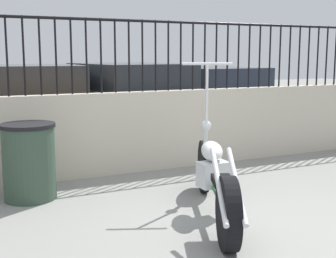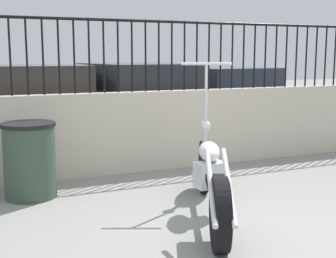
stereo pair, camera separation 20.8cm
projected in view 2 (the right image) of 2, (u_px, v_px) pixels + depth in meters
ground_plane at (250, 242)px, 3.80m from camera, size 40.00×40.00×0.00m
low_wall at (140, 132)px, 6.08m from camera, size 8.43×0.18×1.04m
fence_railing at (139, 45)px, 5.91m from camera, size 8.43×0.04×0.91m
motorcycle_green at (212, 180)px, 4.26m from camera, size 1.00×2.05×1.44m
trash_bin at (30, 160)px, 4.95m from camera, size 0.57×0.57×0.80m
car_orange at (37, 103)px, 8.10m from camera, size 2.18×4.05×1.34m
car_dark_grey at (134, 99)px, 8.84m from camera, size 2.24×4.73×1.35m
car_blue at (219, 96)px, 10.07m from camera, size 2.11×4.21×1.25m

